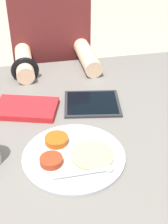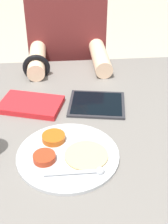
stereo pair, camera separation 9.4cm
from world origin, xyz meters
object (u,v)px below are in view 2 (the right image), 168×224
at_px(tablet_device, 97,104).
at_px(person_diner, 67,71).
at_px(red_notebook, 31,105).
at_px(thali_tray, 67,154).

height_order(tablet_device, person_diner, person_diner).
relative_size(red_notebook, person_diner, 0.19).
distance_m(thali_tray, person_diner, 0.81).
distance_m(thali_tray, red_notebook, 0.29).
height_order(thali_tray, tablet_device, thali_tray).
relative_size(thali_tray, red_notebook, 1.20).
distance_m(red_notebook, person_diner, 0.57).
height_order(thali_tray, person_diner, person_diner).
bearing_deg(person_diner, thali_tray, -92.37).
bearing_deg(thali_tray, tablet_device, 65.86).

